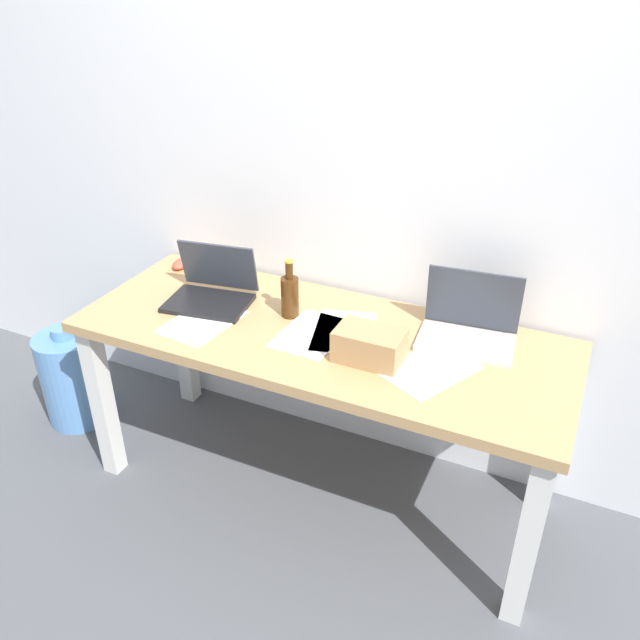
{
  "coord_description": "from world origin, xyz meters",
  "views": [
    {
      "loc": [
        0.83,
        -1.79,
        1.93
      ],
      "look_at": [
        0.0,
        0.0,
        0.78
      ],
      "focal_mm": 36.31,
      "sensor_mm": 36.0,
      "label": 1
    }
  ],
  "objects": [
    {
      "name": "paper_sheet_center",
      "position": [
        -0.02,
        -0.02,
        0.74
      ],
      "size": [
        0.22,
        0.3,
        0.0
      ],
      "primitive_type": "cube",
      "rotation": [
        0.0,
        0.0,
        -0.04
      ],
      "color": "white",
      "rests_on": "desk"
    },
    {
      "name": "back_wall",
      "position": [
        0.0,
        0.4,
        1.3
      ],
      "size": [
        5.2,
        0.08,
        2.6
      ],
      "primitive_type": "cube",
      "color": "white",
      "rests_on": "ground"
    },
    {
      "name": "computer_mouse",
      "position": [
        -0.77,
        0.24,
        0.75
      ],
      "size": [
        0.08,
        0.11,
        0.03
      ],
      "primitive_type": "ellipsoid",
      "rotation": [
        0.0,
        0.0,
        0.2
      ],
      "color": "#D84C38",
      "rests_on": "desk"
    },
    {
      "name": "laptop_left",
      "position": [
        -0.48,
        0.04,
        0.78
      ],
      "size": [
        0.35,
        0.29,
        0.21
      ],
      "color": "black",
      "rests_on": "desk"
    },
    {
      "name": "ground_plane",
      "position": [
        0.0,
        0.0,
        0.0
      ],
      "size": [
        8.0,
        8.0,
        0.0
      ],
      "primitive_type": "plane",
      "color": "#515459"
    },
    {
      "name": "paper_sheet_front_left",
      "position": [
        -0.42,
        -0.12,
        0.74
      ],
      "size": [
        0.24,
        0.31,
        0.0
      ],
      "primitive_type": "cube",
      "rotation": [
        0.0,
        0.0,
        -0.09
      ],
      "color": "white",
      "rests_on": "desk"
    },
    {
      "name": "desk",
      "position": [
        0.0,
        0.0,
        0.63
      ],
      "size": [
        1.78,
        0.68,
        0.73
      ],
      "color": "tan",
      "rests_on": "ground"
    },
    {
      "name": "cardboard_box",
      "position": [
        0.22,
        -0.09,
        0.79
      ],
      "size": [
        0.22,
        0.14,
        0.11
      ],
      "primitive_type": "cube",
      "rotation": [
        0.0,
        0.0,
        0.0
      ],
      "color": "tan",
      "rests_on": "desk"
    },
    {
      "name": "beer_bottle",
      "position": [
        -0.15,
        0.06,
        0.82
      ],
      "size": [
        0.07,
        0.07,
        0.23
      ],
      "color": "#47280F",
      "rests_on": "desk"
    },
    {
      "name": "laptop_right",
      "position": [
        0.49,
        0.17,
        0.79
      ],
      "size": [
        0.34,
        0.24,
        0.24
      ],
      "color": "silver",
      "rests_on": "desk"
    },
    {
      "name": "paper_sheet_near_back",
      "position": [
        0.08,
        0.04,
        0.74
      ],
      "size": [
        0.28,
        0.34,
        0.0
      ],
      "primitive_type": "cube",
      "rotation": [
        0.0,
        0.0,
        0.27
      ],
      "color": "white",
      "rests_on": "desk"
    },
    {
      "name": "water_cooler_jug",
      "position": [
        -1.21,
        -0.07,
        0.22
      ],
      "size": [
        0.28,
        0.28,
        0.49
      ],
      "color": "#598CC6",
      "rests_on": "ground"
    },
    {
      "name": "paper_sheet_front_right",
      "position": [
        0.42,
        -0.07,
        0.74
      ],
      "size": [
        0.32,
        0.36,
        0.0
      ],
      "primitive_type": "cube",
      "rotation": [
        0.0,
        0.0,
        -0.46
      ],
      "color": "white",
      "rests_on": "desk"
    }
  ]
}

